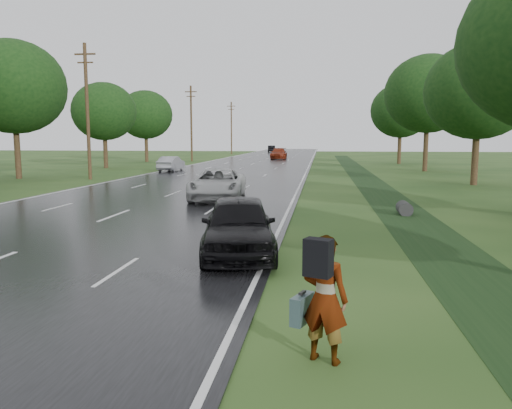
{
  "coord_description": "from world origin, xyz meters",
  "views": [
    {
      "loc": [
        8.12,
        -10.67,
        3.08
      ],
      "look_at": [
        6.38,
        2.61,
        1.3
      ],
      "focal_mm": 35.0,
      "sensor_mm": 36.0,
      "label": 1
    }
  ],
  "objects_px": {
    "silver_sedan": "(171,164)",
    "white_pickup": "(218,184)",
    "dark_sedan": "(239,225)",
    "pedestrian": "(323,297)"
  },
  "relations": [
    {
      "from": "silver_sedan",
      "to": "white_pickup",
      "type": "bearing_deg",
      "value": 114.46
    },
    {
      "from": "white_pickup",
      "to": "silver_sedan",
      "type": "bearing_deg",
      "value": 107.63
    },
    {
      "from": "silver_sedan",
      "to": "dark_sedan",
      "type": "bearing_deg",
      "value": 111.5
    },
    {
      "from": "white_pickup",
      "to": "dark_sedan",
      "type": "distance_m",
      "value": 12.08
    },
    {
      "from": "pedestrian",
      "to": "silver_sedan",
      "type": "distance_m",
      "value": 41.0
    },
    {
      "from": "white_pickup",
      "to": "dark_sedan",
      "type": "relative_size",
      "value": 1.2
    },
    {
      "from": "white_pickup",
      "to": "silver_sedan",
      "type": "distance_m",
      "value": 22.62
    },
    {
      "from": "pedestrian",
      "to": "white_pickup",
      "type": "height_order",
      "value": "pedestrian"
    },
    {
      "from": "pedestrian",
      "to": "silver_sedan",
      "type": "xyz_separation_m",
      "value": [
        -13.97,
        38.55,
        -0.2
      ]
    },
    {
      "from": "dark_sedan",
      "to": "silver_sedan",
      "type": "xyz_separation_m",
      "value": [
        -11.8,
        32.54,
        -0.09
      ]
    }
  ]
}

